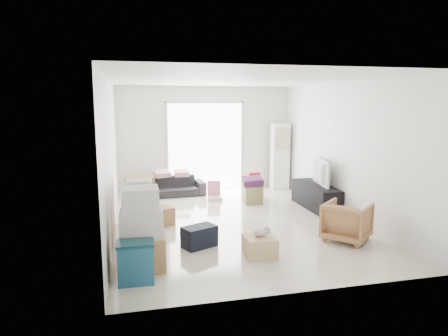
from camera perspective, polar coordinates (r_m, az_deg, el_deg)
name	(u,v)px	position (r m, az deg, el deg)	size (l,w,h in m)	color
room_shell	(235,153)	(7.53, 1.51, 2.16)	(4.98, 6.48, 3.18)	beige
sliding_door	(205,143)	(10.43, -2.68, 3.58)	(2.10, 0.04, 2.33)	white
ac_tower	(280,156)	(10.70, 7.99, 1.66)	(0.45, 0.30, 1.75)	white
tv_console	(316,196)	(8.97, 12.98, -3.97)	(0.47, 1.57, 0.52)	black
television	(316,182)	(8.90, 13.05, -1.92)	(0.99, 0.57, 0.13)	black
sofa	(172,183)	(9.97, -7.44, -2.16)	(1.61, 0.47, 0.63)	#28282D
pillow_left	(162,169)	(9.93, -8.86, -0.07)	(0.34, 0.27, 0.11)	#BC8996
pillow_right	(182,167)	(9.96, -6.09, 0.08)	(0.39, 0.31, 0.13)	#BC8996
armchair	(347,220)	(7.02, 17.17, -7.07)	(0.70, 0.65, 0.72)	#9F7046
storage_bins	(136,262)	(5.37, -12.49, -12.97)	(0.48, 0.34, 0.54)	navy
box_stack_a	(142,233)	(5.69, -11.63, -9.04)	(0.65, 0.55, 1.15)	#AE834E
box_stack_b	(140,216)	(6.67, -11.90, -6.78)	(0.60, 0.60, 1.07)	#AE834E
box_stack_c	(140,201)	(7.68, -11.89, -4.68)	(0.67, 0.57, 0.94)	#AE834E
loose_box	(161,216)	(7.72, -8.95, -6.74)	(0.41, 0.41, 0.34)	#AE834E
duffel_bag	(199,237)	(6.50, -3.55, -9.74)	(0.53, 0.32, 0.34)	black
ottoman	(252,194)	(9.21, 4.06, -3.76)	(0.41, 0.41, 0.41)	#998B59
blanket	(252,183)	(9.16, 4.08, -2.09)	(0.45, 0.45, 0.14)	#562256
kids_table	(254,180)	(9.76, 4.28, -1.69)	(0.47, 0.47, 0.60)	blue
toy_walker	(215,194)	(9.53, -1.35, -3.81)	(0.36, 0.32, 0.44)	silver
wood_crate	(260,246)	(6.14, 5.12, -11.06)	(0.46, 0.46, 0.31)	tan
plush_bunny	(262,232)	(6.09, 5.41, -9.09)	(0.28, 0.16, 0.14)	#B2ADA8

